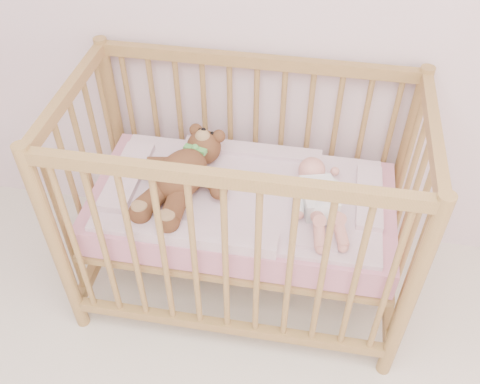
# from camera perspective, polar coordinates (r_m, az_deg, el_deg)

# --- Properties ---
(crib) EXTENTS (1.36, 0.76, 1.00)m
(crib) POSITION_cam_1_polar(r_m,az_deg,el_deg) (2.19, 0.23, -1.37)
(crib) COLOR #A67B46
(crib) RESTS_ON floor
(mattress) EXTENTS (1.22, 0.62, 0.13)m
(mattress) POSITION_cam_1_polar(r_m,az_deg,el_deg) (2.20, 0.23, -1.65)
(mattress) COLOR #D08295
(mattress) RESTS_ON crib
(blanket) EXTENTS (1.10, 0.58, 0.06)m
(blanket) POSITION_cam_1_polar(r_m,az_deg,el_deg) (2.14, 0.23, -0.24)
(blanket) COLOR pink
(blanket) RESTS_ON mattress
(baby) EXTENTS (0.36, 0.53, 0.12)m
(baby) POSITION_cam_1_polar(r_m,az_deg,el_deg) (2.06, 8.46, -0.14)
(baby) COLOR white
(baby) RESTS_ON blanket
(teddy_bear) EXTENTS (0.53, 0.65, 0.16)m
(teddy_bear) POSITION_cam_1_polar(r_m,az_deg,el_deg) (2.11, -6.23, 1.82)
(teddy_bear) COLOR brown
(teddy_bear) RESTS_ON blanket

